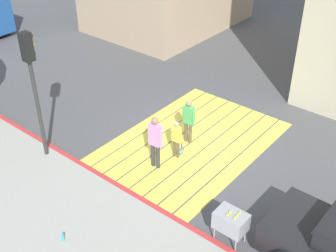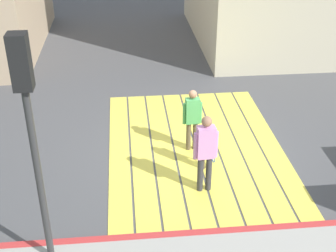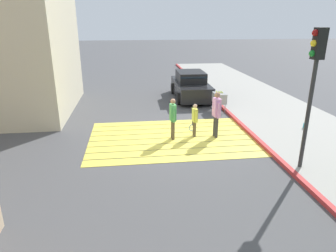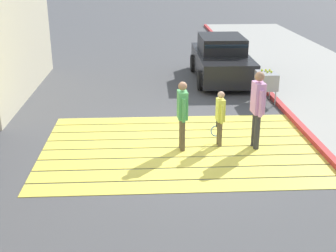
# 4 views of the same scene
# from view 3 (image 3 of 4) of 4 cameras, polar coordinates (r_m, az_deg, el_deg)

# --- Properties ---
(ground_plane) EXTENTS (120.00, 120.00, 0.00)m
(ground_plane) POSITION_cam_3_polar(r_m,az_deg,el_deg) (12.03, 0.62, -2.28)
(ground_plane) COLOR #4C4C4F
(crosswalk_stripes) EXTENTS (6.40, 4.35, 0.01)m
(crosswalk_stripes) POSITION_cam_3_polar(r_m,az_deg,el_deg) (12.03, 0.62, -2.25)
(crosswalk_stripes) COLOR #EAD64C
(crosswalk_stripes) RESTS_ON ground
(sidewalk_west) EXTENTS (4.80, 40.00, 0.12)m
(sidewalk_west) POSITION_cam_3_polar(r_m,az_deg,el_deg) (13.88, 24.20, -0.78)
(sidewalk_west) COLOR #9E9B93
(sidewalk_west) RESTS_ON ground
(curb_painted) EXTENTS (0.16, 40.00, 0.13)m
(curb_painted) POSITION_cam_3_polar(r_m,az_deg,el_deg) (12.83, 15.17, -1.26)
(curb_painted) COLOR #BC3333
(curb_painted) RESTS_ON ground
(car_parked_near_curb) EXTENTS (2.03, 4.32, 1.57)m
(car_parked_near_curb) POSITION_cam_3_polar(r_m,az_deg,el_deg) (18.05, 4.30, 7.49)
(car_parked_near_curb) COLOR black
(car_parked_near_curb) RESTS_ON ground
(traffic_light_corner) EXTENTS (0.39, 0.28, 4.24)m
(traffic_light_corner) POSITION_cam_3_polar(r_m,az_deg,el_deg) (9.51, 25.70, 9.02)
(traffic_light_corner) COLOR #2D2D2D
(traffic_light_corner) RESTS_ON ground
(tennis_ball_cart) EXTENTS (0.56, 0.80, 1.02)m
(tennis_ball_cart) POSITION_cam_3_polar(r_m,az_deg,el_deg) (15.56, 9.62, 5.20)
(tennis_ball_cart) COLOR #99999E
(tennis_ball_cart) RESTS_ON ground
(water_bottle) EXTENTS (0.07, 0.07, 0.22)m
(water_bottle) POSITION_cam_3_polar(r_m,az_deg,el_deg) (13.98, 24.15, 0.10)
(water_bottle) COLOR #33A5BF
(water_bottle) RESTS_ON sidewalk_west
(pedestrian_adult_lead) EXTENTS (0.26, 0.53, 1.82)m
(pedestrian_adult_lead) POSITION_cam_3_polar(r_m,az_deg,el_deg) (11.96, 9.08, 2.73)
(pedestrian_adult_lead) COLOR #333338
(pedestrian_adult_lead) RESTS_ON ground
(pedestrian_adult_trailing) EXTENTS (0.23, 0.48, 1.63)m
(pedestrian_adult_trailing) POSITION_cam_3_polar(r_m,az_deg,el_deg) (11.61, 0.91, 1.88)
(pedestrian_adult_trailing) COLOR brown
(pedestrian_adult_trailing) RESTS_ON ground
(pedestrian_child_with_racket) EXTENTS (0.28, 0.41, 1.33)m
(pedestrian_child_with_racket) POSITION_cam_3_polar(r_m,az_deg,el_deg) (12.03, 5.02, 1.45)
(pedestrian_child_with_racket) COLOR brown
(pedestrian_child_with_racket) RESTS_ON ground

